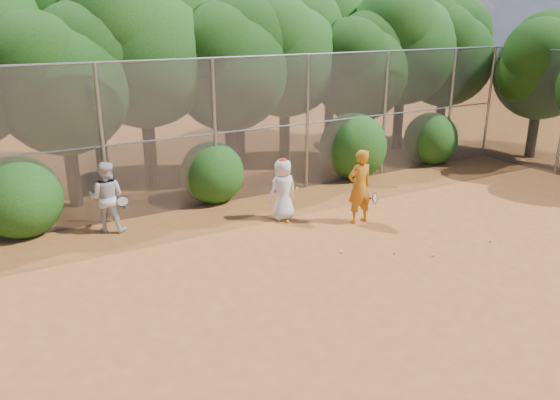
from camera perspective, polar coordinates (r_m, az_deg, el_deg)
ground at (r=11.37m, az=10.89°, el=-7.93°), size 80.00×80.00×0.00m
fence_back at (r=15.42m, az=-3.79°, el=7.48°), size 20.05×0.09×4.03m
tree_2 at (r=15.63m, az=-21.80°, el=12.06°), size 3.99×3.47×5.47m
tree_3 at (r=17.12m, az=-14.13°, el=15.99°), size 4.89×4.26×6.70m
tree_4 at (r=17.48m, az=-5.29°, el=14.40°), size 4.19×3.64×5.73m
tree_5 at (r=19.35m, az=0.59°, el=15.73°), size 4.51×3.92×6.17m
tree_6 at (r=19.98m, az=8.45°, el=13.96°), size 3.86×3.36×5.29m
tree_7 at (r=22.04m, az=12.86°, el=16.24°), size 4.77×4.14×6.53m
tree_8 at (r=23.24m, az=17.04°, el=14.86°), size 4.25×3.70×5.82m
tree_10 at (r=19.00m, az=-19.20°, el=16.45°), size 5.15×4.48×7.06m
tree_11 at (r=20.27m, az=-4.36°, el=16.14°), size 4.64×4.03×6.35m
tree_12 at (r=23.10m, az=5.46°, el=17.27°), size 5.02×4.37×6.88m
tree_13 at (r=22.28m, az=25.80°, el=12.83°), size 3.86×3.36×5.29m
bush_0 at (r=14.43m, az=-25.60°, el=0.57°), size 2.00×2.00×2.00m
bush_1 at (r=15.59m, az=-7.10°, el=3.15°), size 1.80×1.80×1.80m
bush_2 at (r=18.03m, az=7.66°, el=5.89°), size 2.20×2.20×2.20m
bush_3 at (r=20.37m, az=15.50°, el=6.41°), size 1.90×1.90×1.90m
player_yellow at (r=13.87m, az=8.32°, el=1.38°), size 0.85×0.55×1.91m
player_teen at (r=13.99m, az=0.31°, el=1.12°), size 0.82×0.56×1.64m
player_white at (r=13.85m, az=-17.66°, el=0.31°), size 1.07×1.00×1.75m
ball_0 at (r=12.51m, az=15.72°, el=-5.60°), size 0.07×0.07×0.07m
ball_1 at (r=14.98m, az=9.00°, el=-1.06°), size 0.07×0.07×0.07m
ball_2 at (r=12.43m, az=11.84°, el=-5.43°), size 0.07×0.07×0.07m
ball_3 at (r=13.70m, az=21.12°, el=-4.03°), size 0.07×0.07×0.07m
ball_4 at (r=12.31m, az=6.41°, el=-5.40°), size 0.07×0.07×0.07m
ball_5 at (r=17.21m, az=12.07°, el=1.36°), size 0.07×0.07×0.07m
ball_6 at (r=14.00m, az=0.80°, el=-2.25°), size 0.07×0.07×0.07m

